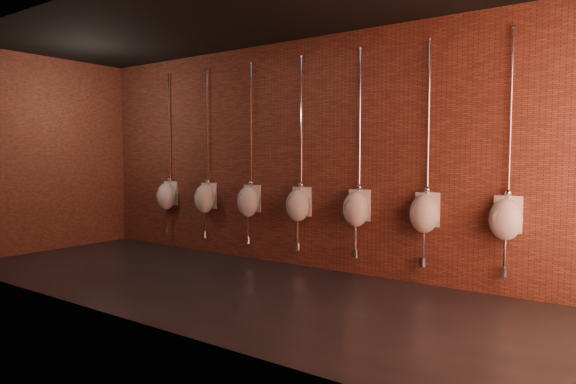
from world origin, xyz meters
name	(u,v)px	position (x,y,z in m)	size (l,w,h in m)	color
ground	(241,289)	(0.00, 0.00, 0.00)	(8.50, 8.50, 0.00)	black
room_shell	(240,118)	(0.00, 0.00, 2.01)	(8.54, 3.04, 3.22)	black
urinal_0	(167,195)	(-2.90, 1.38, 0.90)	(0.38, 0.34, 2.71)	white
urinal_1	(205,198)	(-1.98, 1.38, 0.90)	(0.38, 0.34, 2.71)	white
urinal_2	(248,201)	(-1.06, 1.38, 0.90)	(0.38, 0.34, 2.71)	white
urinal_3	(298,204)	(-0.14, 1.38, 0.90)	(0.38, 0.34, 2.71)	white
urinal_4	(356,208)	(0.78, 1.38, 0.90)	(0.38, 0.34, 2.71)	white
urinal_5	(424,212)	(1.70, 1.38, 0.90)	(0.38, 0.34, 2.71)	white
urinal_6	(506,218)	(2.61, 1.38, 0.90)	(0.38, 0.34, 2.71)	white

